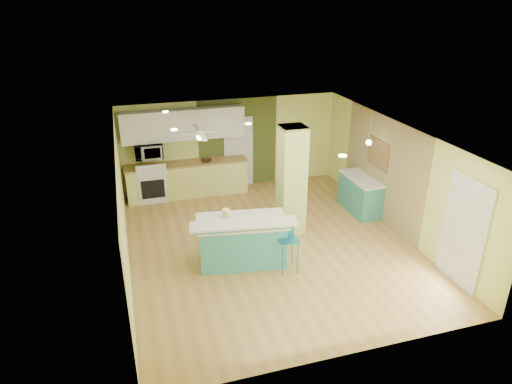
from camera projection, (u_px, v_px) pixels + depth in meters
floor at (270, 245)px, 10.04m from camera, size 6.00×7.00×0.01m
ceiling at (272, 135)px, 9.03m from camera, size 6.00×7.00×0.01m
wall_back at (231, 144)px, 12.61m from camera, size 6.00×0.01×2.50m
wall_front at (349, 288)px, 6.46m from camera, size 6.00×0.01×2.50m
wall_left at (122, 211)px, 8.74m from camera, size 0.01×7.00×2.50m
wall_right at (397, 177)px, 10.32m from camera, size 0.01×7.00×2.50m
wood_panel at (382, 168)px, 10.84m from camera, size 0.02×3.40×2.50m
olive_accent at (238, 143)px, 12.65m from camera, size 2.20×0.02×2.50m
interior_door at (239, 152)px, 12.72m from camera, size 0.82×0.05×2.00m
french_door at (463, 232)px, 8.37m from camera, size 0.04×1.08×2.10m
column at (291, 181)px, 10.14m from camera, size 0.55×0.55×2.50m
kitchen_run at (188, 179)px, 12.31m from camera, size 3.25×0.63×0.94m
stove at (152, 183)px, 12.06m from camera, size 0.76×0.66×1.08m
upper_cabinets at (183, 124)px, 11.82m from camera, size 3.20×0.34×0.80m
microwave at (149, 151)px, 11.71m from camera, size 0.70×0.48×0.39m
ceiling_fan at (200, 133)px, 10.67m from camera, size 1.41×1.41×0.61m
pendant_lamp at (369, 142)px, 10.63m from camera, size 0.14×0.14×0.69m
wall_decor at (378, 154)px, 10.89m from camera, size 0.03×0.90×0.70m
peninsula at (242, 240)px, 9.19m from camera, size 2.09×1.36×1.09m
bar_stool at (287, 237)px, 8.87m from camera, size 0.37×0.37×1.09m
side_counter at (360, 194)px, 11.44m from camera, size 0.59×1.38×0.89m
fruit_bowl at (207, 160)px, 12.19m from camera, size 0.31×0.31×0.07m
canister at (226, 213)px, 9.12m from camera, size 0.15×0.15×0.18m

